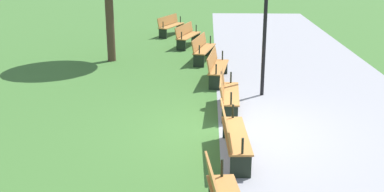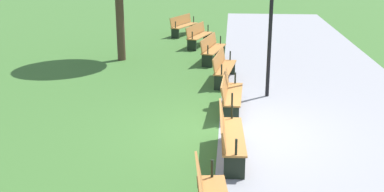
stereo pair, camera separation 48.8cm
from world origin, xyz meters
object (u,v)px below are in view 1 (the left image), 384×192
bench_0 (170,25)px  bench_2 (203,48)px  bench_3 (216,66)px  lamp_post (266,0)px  bench_4 (227,92)px  bench_5 (232,133)px  bench_1 (187,35)px

bench_0 → bench_2: bearing=38.6°
bench_3 → lamp_post: bearing=49.9°
bench_4 → bench_5: 2.69m
bench_0 → bench_4: 10.72m
bench_3 → bench_0: bearing=-158.3°
bench_2 → lamp_post: bearing=35.0°
bench_4 → lamp_post: bearing=145.1°
lamp_post → bench_0: bearing=-160.4°
bench_0 → bench_4: (10.48, 2.24, 0.00)m
bench_4 → lamp_post: (-1.34, 1.02, 2.13)m
bench_1 → bench_3: size_ratio=1.00×
bench_3 → bench_5: same height
bench_1 → bench_3: (5.26, 1.12, 0.00)m
bench_2 → bench_3: bearing=21.7°
bench_2 → bench_3: same height
lamp_post → bench_5: bearing=-14.2°
bench_5 → bench_2: bearing=-177.6°
bench_1 → bench_4: 8.06m
bench_0 → lamp_post: (9.15, 3.25, 2.13)m
bench_3 → bench_5: size_ratio=1.01×
bench_1 → lamp_post: (6.61, 2.36, 2.13)m
bench_1 → bench_4: (7.94, 1.35, 0.00)m
bench_5 → lamp_post: bearing=163.4°
bench_2 → bench_5: (8.03, 0.68, 0.00)m
lamp_post → bench_2: bearing=-157.1°
bench_2 → bench_5: same height
bench_0 → lamp_post: lamp_post is taller
bench_3 → bench_2: bearing=-163.1°
bench_1 → bench_2: 2.69m
bench_3 → lamp_post: (1.35, 1.24, 2.13)m
lamp_post → bench_4: bearing=-37.3°
bench_4 → bench_5: size_ratio=1.00×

